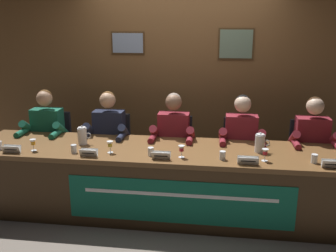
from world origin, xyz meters
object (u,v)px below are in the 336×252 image
water_pitcher_left_side (82,136)px  water_pitcher_right_side (260,143)px  panelist_center (173,138)px  nameplate_left (89,153)px  nameplate_right (248,161)px  nameplate_far_left (11,149)px  water_cup_left (74,149)px  chair_far_right (306,161)px  panelist_left (108,135)px  water_cup_center (151,152)px  juice_glass_center (182,149)px  chair_right (239,158)px  chair_far_left (54,149)px  water_cup_right (222,156)px  chair_left (113,152)px  juice_glass_left (110,145)px  chair_center (175,155)px  panelist_far_right (313,144)px  juice_glass_right (265,153)px  panelist_right (241,141)px  juice_glass_far_left (33,143)px  nameplate_far_right (330,164)px  nameplate_center (161,155)px  panelist_far_left (45,133)px  conference_table (167,172)px  water_cup_far_right (314,159)px

water_pitcher_left_side → water_pitcher_right_side: bearing=0.0°
panelist_center → nameplate_left: bearing=-134.8°
nameplate_right → water_pitcher_left_side: water_pitcher_left_side is taller
nameplate_far_left → water_cup_left: bearing=7.8°
nameplate_right → chair_far_right: bearing=52.0°
panelist_left → water_cup_center: 0.91m
juice_glass_center → chair_right: 1.12m
chair_far_left → water_pitcher_left_side: (0.62, -0.59, 0.39)m
chair_far_right → panelist_center: bearing=-172.7°
water_cup_left → water_cup_right: (1.51, 0.01, 0.00)m
chair_left → juice_glass_left: 0.93m
chair_center → juice_glass_center: chair_center is taller
nameplate_far_left → water_cup_right: bearing=2.5°
juice_glass_center → panelist_far_right: (1.40, 0.66, -0.10)m
juice_glass_center → juice_glass_right: same height
juice_glass_center → water_cup_center: size_ratio=1.46×
nameplate_right → water_pitcher_right_side: bearing=69.4°
chair_far_left → chair_far_right: (3.13, 0.00, 0.00)m
nameplate_right → panelist_center: bearing=136.5°
chair_far_right → panelist_far_right: (0.00, -0.20, 0.28)m
water_cup_left → water_pitcher_left_side: (-0.01, 0.28, 0.06)m
chair_left → water_cup_center: chair_left is taller
panelist_right → juice_glass_right: 0.69m
juice_glass_center → chair_far_right: chair_far_right is taller
chair_left → panelist_right: bearing=-7.3°
chair_far_left → juice_glass_far_left: 0.96m
nameplate_far_right → water_pitcher_left_side: 2.53m
nameplate_far_left → nameplate_left: 0.82m
nameplate_center → juice_glass_right: juice_glass_right is taller
panelist_far_left → conference_table: bearing=-19.1°
conference_table → water_cup_center: 0.31m
water_cup_center → juice_glass_right: juice_glass_right is taller
water_cup_far_right → nameplate_far_right: bearing=-44.4°
water_cup_far_right → conference_table: bearing=176.3°
juice_glass_center → water_cup_right: size_ratio=1.46×
nameplate_far_right → water_cup_far_right: (-0.12, 0.11, -0.00)m
panelist_right → chair_far_right: panelist_right is taller
nameplate_far_left → panelist_right: panelist_right is taller
water_pitcher_right_side → water_cup_right: bearing=-144.3°
water_cup_right → nameplate_far_right: (0.98, -0.09, 0.00)m
nameplate_far_left → juice_glass_left: juice_glass_left is taller
panelist_center → chair_right: bearing=14.3°
chair_left → juice_glass_center: (0.95, -0.86, 0.38)m
nameplate_far_left → nameplate_left: (0.82, -0.00, 0.00)m
panelist_far_right → nameplate_far_right: 0.75m
chair_far_right → chair_center: bearing=180.0°
panelist_left → water_cup_right: bearing=-26.1°
chair_far_left → nameplate_right: bearing=-22.2°
juice_glass_center → water_pitcher_left_side: 1.15m
chair_left → water_cup_far_right: bearing=-20.6°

